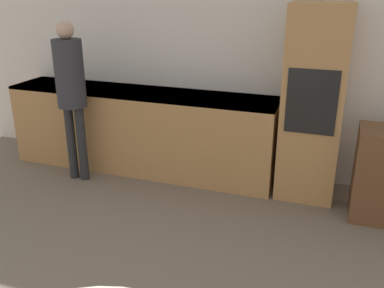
# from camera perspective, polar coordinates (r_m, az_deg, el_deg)

# --- Properties ---
(wall_back) EXTENTS (7.19, 0.05, 2.60)m
(wall_back) POSITION_cam_1_polar(r_m,az_deg,el_deg) (4.67, 8.46, 11.19)
(wall_back) COLOR silver
(wall_back) RESTS_ON ground_plane
(kitchen_counter) EXTENTS (3.08, 0.60, 0.93)m
(kitchen_counter) POSITION_cam_1_polar(r_m,az_deg,el_deg) (4.93, -6.74, 1.93)
(kitchen_counter) COLOR #AD7A47
(kitchen_counter) RESTS_ON ground_plane
(oven_unit) EXTENTS (0.57, 0.59, 1.90)m
(oven_unit) POSITION_cam_1_polar(r_m,az_deg,el_deg) (4.34, 15.85, 5.14)
(oven_unit) COLOR #AD7A47
(oven_unit) RESTS_ON ground_plane
(person_standing) EXTENTS (0.30, 0.30, 1.70)m
(person_standing) POSITION_cam_1_polar(r_m,az_deg,el_deg) (4.64, -15.88, 7.65)
(person_standing) COLOR #262628
(person_standing) RESTS_ON ground_plane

